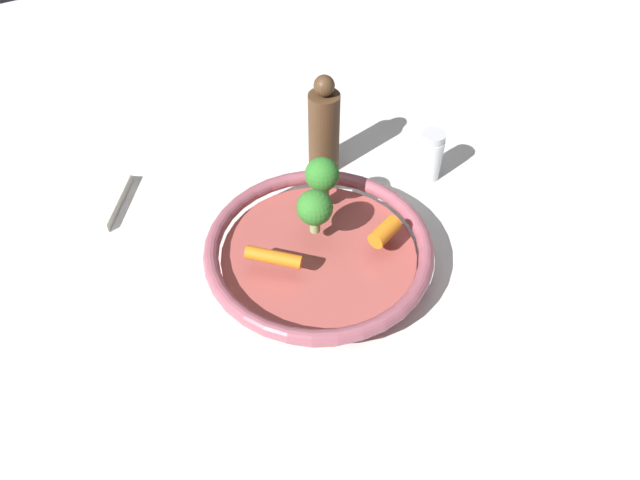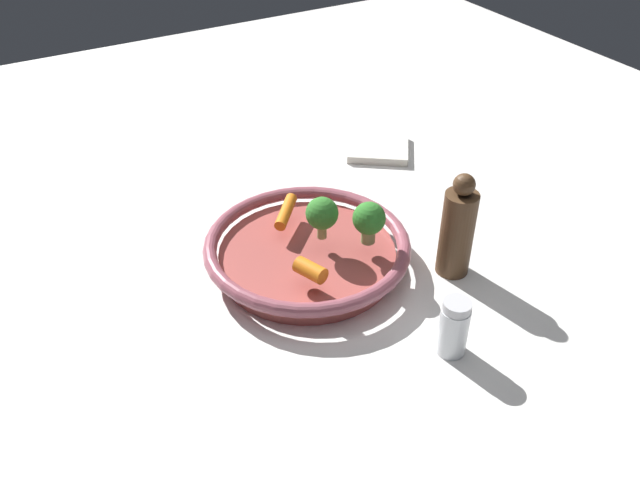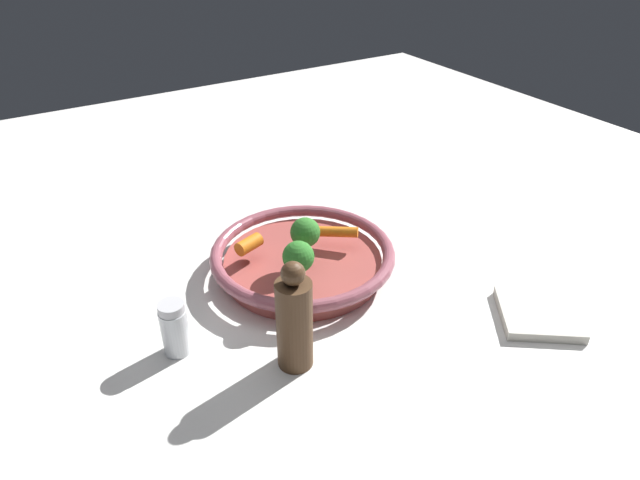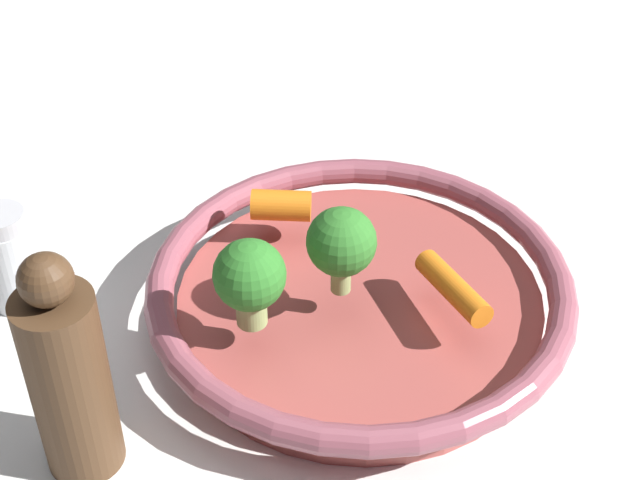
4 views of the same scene
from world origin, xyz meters
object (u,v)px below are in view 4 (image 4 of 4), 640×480
at_px(baby_carrot_right, 452,290).
at_px(baby_carrot_near_rim, 281,205).
at_px(pepper_mill, 68,376).
at_px(salt_shaker, 10,259).
at_px(serving_bowl, 360,297).
at_px(broccoli_floret_mid, 250,278).
at_px(broccoli_floret_large, 341,243).

xyz_separation_m(baby_carrot_right, baby_carrot_near_rim, (0.14, -0.04, 0.00)).
bearing_deg(pepper_mill, salt_shaker, -39.50).
xyz_separation_m(serving_bowl, baby_carrot_near_rim, (0.07, -0.04, 0.03)).
relative_size(baby_carrot_right, salt_shaker, 0.87).
distance_m(broccoli_floret_mid, salt_shaker, 0.19).
relative_size(broccoli_floret_mid, broccoli_floret_large, 0.98).
xyz_separation_m(serving_bowl, broccoli_floret_mid, (0.05, 0.07, 0.06)).
relative_size(serving_bowl, broccoli_floret_large, 4.63).
height_order(baby_carrot_right, broccoli_floret_mid, broccoli_floret_mid).
height_order(baby_carrot_near_rim, broccoli_floret_large, broccoli_floret_large).
height_order(broccoli_floret_mid, pepper_mill, pepper_mill).
height_order(broccoli_floret_large, salt_shaker, broccoli_floret_large).
bearing_deg(broccoli_floret_mid, salt_shaker, 0.17).
distance_m(salt_shaker, pepper_mill, 0.16).
height_order(serving_bowl, pepper_mill, pepper_mill).
xyz_separation_m(baby_carrot_right, broccoli_floret_mid, (0.11, 0.07, 0.03)).
bearing_deg(serving_bowl, broccoli_floret_mid, 56.22).
distance_m(serving_bowl, pepper_mill, 0.21).
relative_size(baby_carrot_near_rim, pepper_mill, 0.27).
bearing_deg(baby_carrot_right, baby_carrot_near_rim, -15.70).
height_order(serving_bowl, broccoli_floret_mid, broccoli_floret_mid).
relative_size(baby_carrot_near_rim, salt_shaker, 0.54).
bearing_deg(broccoli_floret_large, serving_bowl, -107.62).
distance_m(broccoli_floret_large, salt_shaker, 0.23).
bearing_deg(serving_bowl, pepper_mill, 57.10).
distance_m(baby_carrot_right, broccoli_floret_large, 0.08).
relative_size(broccoli_floret_mid, pepper_mill, 0.39).
bearing_deg(broccoli_floret_large, baby_carrot_near_rim, -39.68).
height_order(serving_bowl, salt_shaker, salt_shaker).
relative_size(serving_bowl, broccoli_floret_mid, 4.72).
height_order(baby_carrot_near_rim, salt_shaker, salt_shaker).
bearing_deg(salt_shaker, serving_bowl, -163.17).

